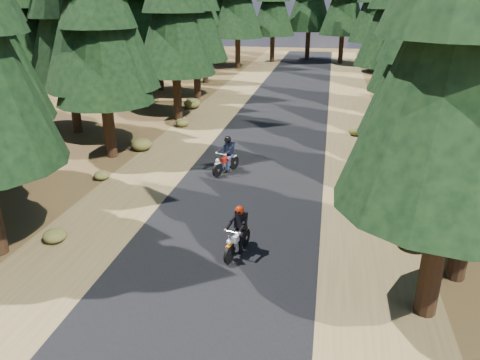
# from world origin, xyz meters

# --- Properties ---
(ground) EXTENTS (120.00, 120.00, 0.00)m
(ground) POSITION_xyz_m (0.00, 0.00, 0.00)
(ground) COLOR #483819
(ground) RESTS_ON ground
(road) EXTENTS (6.00, 100.00, 0.01)m
(road) POSITION_xyz_m (0.00, 5.00, 0.01)
(road) COLOR black
(road) RESTS_ON ground
(shoulder_l) EXTENTS (3.20, 100.00, 0.01)m
(shoulder_l) POSITION_xyz_m (-4.60, 5.00, 0.00)
(shoulder_l) COLOR brown
(shoulder_l) RESTS_ON ground
(shoulder_r) EXTENTS (3.20, 100.00, 0.01)m
(shoulder_r) POSITION_xyz_m (4.60, 5.00, 0.00)
(shoulder_r) COLOR brown
(shoulder_r) RESTS_ON ground
(log_near) EXTENTS (5.78, 1.52, 0.32)m
(log_near) POSITION_xyz_m (7.30, 8.10, 0.16)
(log_near) COLOR #4C4233
(log_near) RESTS_ON ground
(understory_shrubs) EXTENTS (14.79, 29.39, 0.69)m
(understory_shrubs) POSITION_xyz_m (1.00, 8.62, 0.29)
(understory_shrubs) COLOR #474C1E
(understory_shrubs) RESTS_ON ground
(rider_lead) EXTENTS (0.93, 1.80, 1.54)m
(rider_lead) POSITION_xyz_m (0.55, -1.83, 0.52)
(rider_lead) COLOR white
(rider_lead) RESTS_ON road
(rider_follow) EXTENTS (1.28, 1.91, 1.65)m
(rider_follow) POSITION_xyz_m (-1.29, 4.96, 0.56)
(rider_follow) COLOR maroon
(rider_follow) RESTS_ON road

